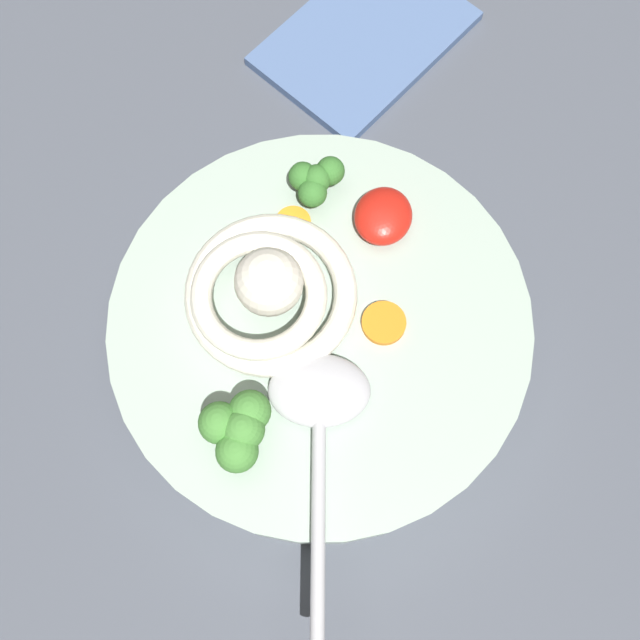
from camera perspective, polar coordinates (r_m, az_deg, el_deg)
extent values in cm
cube|color=#474C56|center=(50.29, -3.33, -5.29)|extent=(105.54, 105.54, 3.14)
cylinder|color=#9EB2A3|center=(47.07, 0.00, -0.92)|extent=(26.20, 26.20, 4.86)
cylinder|color=olive|center=(46.88, 0.00, -0.85)|extent=(23.06, 23.06, 4.47)
torus|color=silver|center=(44.65, -3.84, 2.09)|extent=(10.59, 10.59, 1.46)
torus|color=silver|center=(43.42, -4.79, 1.97)|extent=(11.34, 11.34, 1.31)
sphere|color=silver|center=(42.88, -4.01, 2.97)|extent=(4.11, 4.11, 4.11)
ellipsoid|color=#B7B7BC|center=(42.76, -0.05, -5.51)|extent=(5.88, 6.98, 1.60)
cylinder|color=#B7B7BC|center=(41.76, -0.13, -15.60)|extent=(14.64, 4.91, 0.80)
ellipsoid|color=red|center=(46.58, 4.95, 8.07)|extent=(4.04, 3.64, 1.82)
cylinder|color=#7A9E60|center=(42.65, -6.00, -8.83)|extent=(1.22, 1.22, 1.31)
sphere|color=#478938|center=(40.83, -6.26, -8.40)|extent=(2.41, 2.41, 2.41)
sphere|color=#478938|center=(40.90, -6.77, -10.04)|extent=(2.41, 2.41, 2.41)
sphere|color=#478938|center=(41.03, -5.18, -7.17)|extent=(2.41, 2.41, 2.41)
sphere|color=#478938|center=(41.20, -7.83, -7.95)|extent=(2.41, 2.41, 2.41)
cylinder|color=#7A9E60|center=(47.72, -0.25, 10.11)|extent=(0.93, 0.93, 1.00)
sphere|color=#38752D|center=(46.48, -0.25, 10.94)|extent=(1.83, 1.83, 1.83)
sphere|color=#38752D|center=(46.20, -0.58, 9.88)|extent=(1.83, 1.83, 1.83)
sphere|color=#38752D|center=(46.90, 0.44, 11.64)|extent=(1.83, 1.83, 1.83)
sphere|color=#38752D|center=(46.73, -1.35, 11.13)|extent=(1.83, 1.83, 1.83)
cylinder|color=orange|center=(44.61, 4.99, -0.24)|extent=(2.72, 2.72, 0.48)
cylinder|color=orange|center=(46.90, -2.11, 7.50)|extent=(2.29, 2.29, 0.57)
cube|color=#4C6693|center=(60.78, 3.52, 21.06)|extent=(18.81, 16.58, 0.80)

